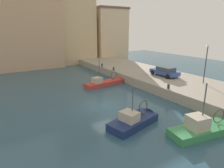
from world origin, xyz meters
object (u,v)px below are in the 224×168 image
at_px(parked_car_blue, 165,71).
at_px(fishing_boat_navy, 136,123).
at_px(fishing_boat_red, 107,84).
at_px(fishing_boat_green, 206,131).
at_px(mooring_bollard_south, 168,86).
at_px(mooring_bollard_mid, 114,69).
at_px(mooring_bollard_north, 102,65).
at_px(quay_streetlamp, 206,58).

bearing_deg(parked_car_blue, fishing_boat_navy, -145.38).
distance_m(fishing_boat_navy, fishing_boat_red, 12.63).
xyz_separation_m(fishing_boat_green, parked_car_blue, (7.73, 11.99, 1.75)).
bearing_deg(fishing_boat_green, mooring_bollard_south, 64.77).
relative_size(fishing_boat_navy, mooring_bollard_south, 10.47).
bearing_deg(fishing_boat_navy, mooring_bollard_mid, 64.75).
bearing_deg(fishing_boat_red, fishing_boat_navy, -108.29).
height_order(mooring_bollard_mid, mooring_bollard_north, same).
xyz_separation_m(mooring_bollard_south, mooring_bollard_north, (0.00, 16.00, 0.00)).
bearing_deg(fishing_boat_green, fishing_boat_red, 89.21).
bearing_deg(fishing_boat_green, mooring_bollard_north, 81.69).
bearing_deg(mooring_bollard_mid, mooring_bollard_south, -90.00).
xyz_separation_m(fishing_boat_green, mooring_bollard_north, (3.39, 23.19, 1.32)).
relative_size(fishing_boat_red, parked_car_blue, 1.61).
bearing_deg(quay_streetlamp, fishing_boat_navy, -168.85).
xyz_separation_m(parked_car_blue, mooring_bollard_north, (-4.34, 11.20, -0.43)).
height_order(fishing_boat_navy, parked_car_blue, fishing_boat_navy).
bearing_deg(parked_car_blue, quay_streetlamp, -76.39).
relative_size(fishing_boat_red, mooring_bollard_mid, 12.86).
bearing_deg(quay_streetlamp, mooring_bollard_north, 108.79).
bearing_deg(parked_car_blue, mooring_bollard_south, -132.12).
bearing_deg(mooring_bollard_north, parked_car_blue, -68.81).
bearing_deg(mooring_bollard_mid, fishing_boat_green, -100.01).
bearing_deg(fishing_boat_navy, parked_car_blue, 34.62).
xyz_separation_m(fishing_boat_navy, fishing_boat_red, (3.96, 12.00, -0.01)).
distance_m(fishing_boat_navy, parked_car_blue, 14.06).
xyz_separation_m(fishing_boat_navy, mooring_bollard_south, (7.13, 3.12, 1.36)).
distance_m(fishing_boat_green, fishing_boat_red, 16.07).
relative_size(fishing_boat_red, mooring_bollard_north, 12.86).
xyz_separation_m(fishing_boat_navy, fishing_boat_green, (3.74, -4.07, 0.04)).
bearing_deg(fishing_boat_navy, fishing_boat_red, 71.71).
distance_m(parked_car_blue, mooring_bollard_mid, 8.42).
distance_m(parked_car_blue, quay_streetlamp, 6.12).
distance_m(fishing_boat_red, parked_car_blue, 8.73).
relative_size(mooring_bollard_south, mooring_bollard_north, 1.00).
height_order(mooring_bollard_north, quay_streetlamp, quay_streetlamp).
bearing_deg(fishing_boat_red, quay_streetlamp, -47.07).
xyz_separation_m(parked_car_blue, quay_streetlamp, (1.31, -5.40, 2.55)).
bearing_deg(fishing_boat_green, parked_car_blue, 57.19).
bearing_deg(mooring_bollard_north, mooring_bollard_mid, -90.00).
bearing_deg(mooring_bollard_north, fishing_boat_navy, -110.45).
bearing_deg(parked_car_blue, fishing_boat_green, -122.81).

